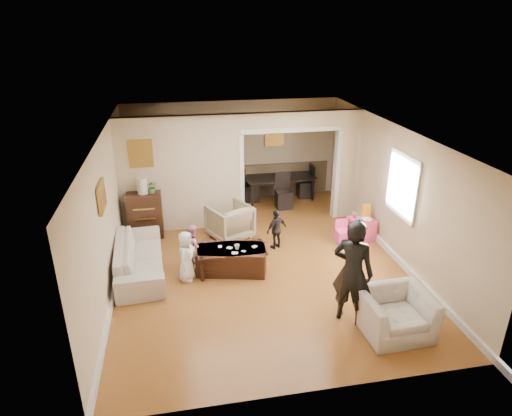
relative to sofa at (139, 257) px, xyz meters
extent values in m
plane|color=#AC6B2C|center=(2.29, 0.03, -0.32)|extent=(7.00, 7.00, 0.00)
cube|color=beige|center=(0.92, 1.83, 0.98)|extent=(2.75, 0.18, 2.60)
cube|color=beige|center=(4.77, 1.83, 0.98)|extent=(0.55, 0.18, 2.60)
cube|color=beige|center=(3.39, 1.83, 2.11)|extent=(2.22, 0.18, 0.35)
cube|color=white|center=(5.02, -0.37, 1.23)|extent=(0.03, 0.95, 1.10)
cube|color=brown|center=(0.09, 1.73, 1.53)|extent=(0.45, 0.03, 0.55)
cube|color=brown|center=(-0.42, -0.57, 1.48)|extent=(0.03, 0.55, 0.40)
cube|color=brown|center=(3.39, 3.47, 1.38)|extent=(0.45, 0.03, 0.55)
imported|color=beige|center=(0.00, 0.00, 0.00)|extent=(0.97, 2.21, 0.63)
imported|color=tan|center=(1.88, 1.13, 0.07)|extent=(1.11, 1.12, 0.77)
imported|color=beige|center=(3.92, -2.55, 0.02)|extent=(1.06, 0.94, 0.67)
cube|color=#361C10|center=(0.07, 1.54, 0.19)|extent=(0.74, 0.42, 1.02)
cylinder|color=beige|center=(0.07, 1.54, 0.88)|extent=(0.22, 0.22, 0.36)
imported|color=#527E38|center=(0.27, 1.54, 0.84)|extent=(0.25, 0.22, 0.28)
cube|color=#381C11|center=(1.72, -0.29, -0.08)|extent=(1.40, 0.92, 0.48)
imported|color=silver|center=(1.82, -0.34, 0.21)|extent=(0.12, 0.12, 0.09)
cube|color=#E53C72|center=(4.70, 0.54, -0.08)|extent=(0.55, 0.55, 0.47)
cube|color=yellow|center=(4.82, 0.64, 0.31)|extent=(0.21, 0.09, 0.30)
cylinder|color=teal|center=(4.60, 0.49, 0.20)|extent=(0.08, 0.08, 0.08)
cube|color=red|center=(4.58, 0.66, 0.18)|extent=(0.10, 0.09, 0.05)
imported|color=white|center=(4.75, 0.42, 0.18)|extent=(0.23, 0.23, 0.05)
imported|color=black|center=(3.46, 3.21, 0.01)|extent=(1.94, 1.20, 0.65)
imported|color=black|center=(3.36, -2.13, 0.56)|extent=(0.76, 0.74, 1.76)
imported|color=white|center=(0.87, -0.44, 0.17)|extent=(0.47, 0.55, 0.96)
imported|color=pink|center=(1.02, 0.01, 0.13)|extent=(0.39, 0.47, 0.89)
imported|color=black|center=(2.77, 0.46, 0.11)|extent=(0.55, 0.42, 0.86)
cube|color=white|center=(1.52, -0.18, 0.17)|extent=(0.08, 0.10, 0.00)
cube|color=white|center=(2.17, -0.30, 0.17)|extent=(0.12, 0.12, 0.00)
cube|color=white|center=(1.76, -0.48, 0.17)|extent=(0.12, 0.11, 0.00)
cube|color=white|center=(1.69, -0.26, 0.17)|extent=(0.13, 0.13, 0.00)
cube|color=white|center=(1.93, -0.44, 0.17)|extent=(0.10, 0.09, 0.00)
camera|label=1|loc=(0.82, -7.62, 4.11)|focal=31.06mm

